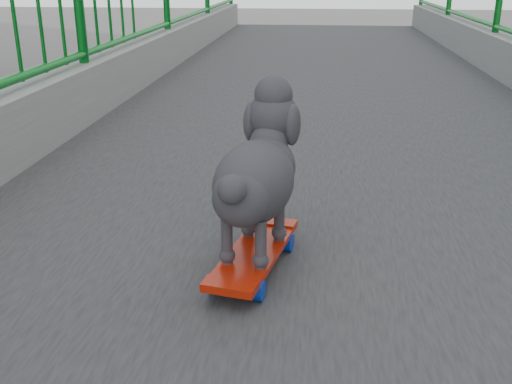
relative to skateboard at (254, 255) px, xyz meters
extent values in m
cube|color=slate|center=(0.23, 4.83, -3.80)|extent=(1.20, 1.20, 6.50)
cube|color=red|center=(0.00, 0.00, 0.01)|extent=(0.23, 0.49, 0.02)
cube|color=#99999E|center=(-0.03, -0.15, -0.01)|extent=(0.09, 0.05, 0.02)
cylinder|color=#082EAD|center=(-0.09, -0.14, -0.02)|extent=(0.04, 0.06, 0.06)
sphere|color=yellow|center=(-0.09, -0.14, -0.02)|extent=(0.02, 0.02, 0.02)
cylinder|color=#082EAD|center=(0.03, -0.16, -0.02)|extent=(0.04, 0.06, 0.06)
sphere|color=yellow|center=(0.03, -0.16, -0.02)|extent=(0.02, 0.02, 0.02)
cube|color=#99999E|center=(0.03, 0.15, -0.01)|extent=(0.09, 0.05, 0.02)
cylinder|color=#082EAD|center=(-0.03, 0.16, -0.02)|extent=(0.04, 0.06, 0.06)
sphere|color=yellow|center=(-0.03, 0.16, -0.02)|extent=(0.02, 0.02, 0.02)
cylinder|color=#082EAD|center=(0.09, 0.14, -0.02)|extent=(0.04, 0.06, 0.06)
sphere|color=yellow|center=(0.09, 0.14, -0.02)|extent=(0.02, 0.02, 0.02)
ellipsoid|color=#2F2D32|center=(0.00, 0.00, 0.22)|extent=(0.27, 0.36, 0.22)
sphere|color=#2F2D32|center=(0.04, 0.18, 0.36)|extent=(0.15, 0.15, 0.15)
sphere|color=black|center=(0.06, 0.27, 0.34)|extent=(0.03, 0.03, 0.03)
sphere|color=#2F2D32|center=(-0.04, -0.17, 0.26)|extent=(0.07, 0.07, 0.07)
cylinder|color=#2F2D32|center=(-0.03, 0.10, 0.08)|extent=(0.03, 0.03, 0.14)
cylinder|color=#2F2D32|center=(0.06, 0.08, 0.08)|extent=(0.03, 0.03, 0.14)
cylinder|color=#2F2D32|center=(-0.06, -0.08, 0.08)|extent=(0.03, 0.03, 0.14)
cylinder|color=#2F2D32|center=(0.03, -0.10, 0.08)|extent=(0.03, 0.03, 0.14)
camera|label=1|loc=(0.16, -1.51, 0.76)|focal=42.00mm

